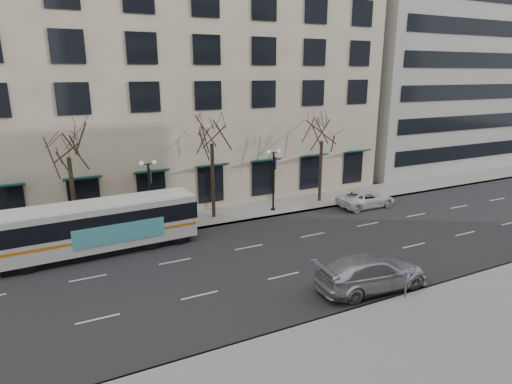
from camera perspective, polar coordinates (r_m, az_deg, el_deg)
ground at (r=26.57m, az=1.20°, el=-9.11°), size 160.00×160.00×0.00m
sidewalk_far at (r=36.15m, az=1.68°, el=-2.16°), size 80.00×4.00×0.15m
building_hotel at (r=43.39m, az=-14.63°, el=16.31°), size 40.00×20.00×24.00m
building_office at (r=60.83m, az=20.57°, el=20.72°), size 25.00×20.00×35.00m
tree_far_left at (r=30.55m, az=-23.90°, el=5.98°), size 3.60×3.60×8.34m
tree_far_mid at (r=32.47m, az=-5.96°, el=8.09°), size 3.60×3.60×8.55m
tree_far_right at (r=37.17m, az=8.81°, el=8.19°), size 3.60×3.60×8.06m
lamp_post_left at (r=31.32m, az=-13.95°, el=0.03°), size 1.22×0.45×5.21m
lamp_post_right at (r=34.70m, az=2.35°, el=1.99°), size 1.22×0.45×5.21m
city_bus at (r=28.85m, az=-20.05°, el=-4.18°), size 12.31×3.23×3.31m
silver_car at (r=23.83m, az=15.16°, el=-10.33°), size 6.42×2.98×1.81m
white_pickup at (r=37.78m, az=14.44°, el=-0.86°), size 5.19×2.41×1.44m
pay_station at (r=23.11m, az=19.45°, el=-10.85°), size 0.32×0.22×1.40m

